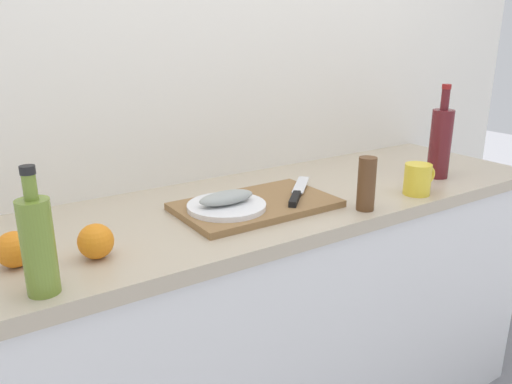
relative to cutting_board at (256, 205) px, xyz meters
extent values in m
cube|color=white|center=(0.09, 0.38, 0.34)|extent=(3.20, 0.05, 2.50)
cube|color=white|center=(0.09, 0.05, -0.48)|extent=(2.00, 0.58, 0.86)
cube|color=#B7A88E|center=(0.09, 0.05, -0.03)|extent=(2.00, 0.60, 0.04)
cube|color=olive|center=(0.00, 0.00, 0.00)|extent=(0.46, 0.28, 0.02)
cylinder|color=white|center=(-0.10, 0.00, 0.02)|extent=(0.22, 0.22, 0.01)
ellipsoid|color=#999E99|center=(-0.10, 0.00, 0.04)|extent=(0.17, 0.07, 0.04)
cube|color=silver|center=(0.20, 0.04, 0.02)|extent=(0.15, 0.15, 0.00)
cube|color=black|center=(0.09, -0.06, 0.02)|extent=(0.09, 0.09, 0.02)
cylinder|color=olive|center=(-0.63, -0.18, 0.09)|extent=(0.06, 0.06, 0.19)
cylinder|color=olive|center=(-0.63, -0.18, 0.21)|extent=(0.03, 0.03, 0.05)
cylinder|color=black|center=(-0.63, -0.18, 0.24)|extent=(0.03, 0.03, 0.02)
cylinder|color=#59191E|center=(0.72, -0.08, 0.11)|extent=(0.07, 0.07, 0.24)
cylinder|color=#59191E|center=(0.72, -0.08, 0.26)|extent=(0.03, 0.03, 0.07)
cylinder|color=maroon|center=(0.72, -0.08, 0.31)|extent=(0.03, 0.03, 0.02)
cylinder|color=yellow|center=(0.50, -0.17, 0.04)|extent=(0.08, 0.08, 0.10)
torus|color=yellow|center=(0.55, -0.17, 0.04)|extent=(0.06, 0.01, 0.06)
sphere|color=orange|center=(-0.49, -0.08, 0.03)|extent=(0.08, 0.08, 0.08)
sphere|color=orange|center=(-0.65, -0.02, 0.03)|extent=(0.08, 0.08, 0.08)
cylinder|color=brown|center=(0.26, -0.19, 0.07)|extent=(0.05, 0.05, 0.16)
camera|label=1|loc=(-0.77, -1.16, 0.49)|focal=35.45mm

